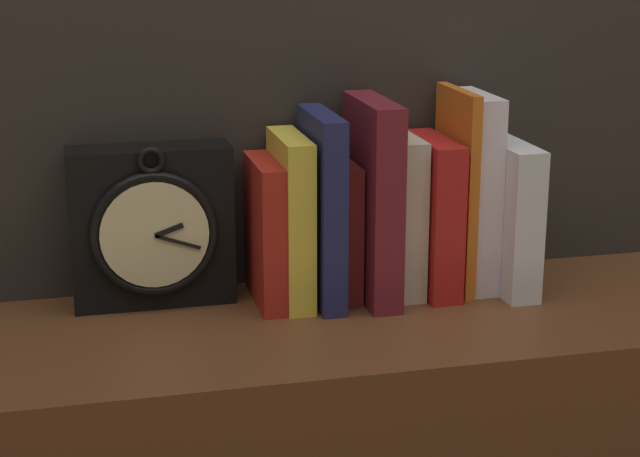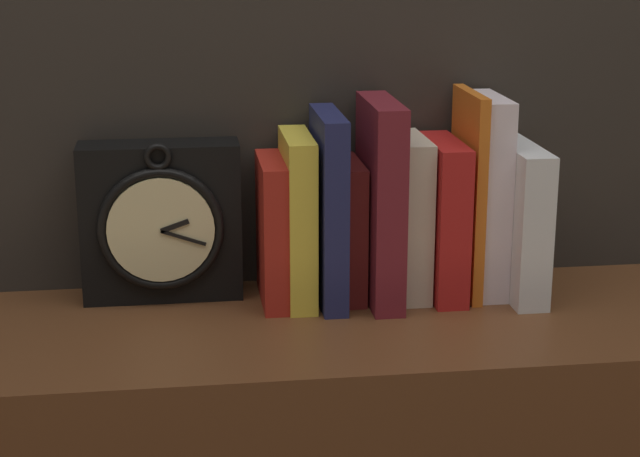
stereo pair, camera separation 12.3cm
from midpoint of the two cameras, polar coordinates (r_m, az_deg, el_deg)
The scene contains 11 objects.
clock at distance 1.33m, azimuth -5.87°, elevation 0.31°, with size 0.20×0.08×0.21m.
book_slot0_red at distance 1.32m, azimuth 0.10°, elevation -0.16°, with size 0.03×0.13×0.18m.
book_slot1_yellow at distance 1.31m, azimuth 1.49°, elevation 0.49°, with size 0.03×0.13×0.21m.
book_slot2_navy at distance 1.31m, azimuth 3.15°, elevation 1.06°, with size 0.03×0.14×0.24m.
book_slot3_maroon at distance 1.34m, azimuth 4.28°, elevation -0.06°, with size 0.02×0.12×0.17m.
book_slot4_maroon at distance 1.32m, azimuth 5.92°, elevation 1.40°, with size 0.04×0.15×0.25m.
book_slot5_cream at distance 1.35m, azimuth 7.34°, elevation 0.61°, with size 0.04×0.12×0.20m.
book_slot6_red at distance 1.36m, azimuth 9.16°, elevation 0.50°, with size 0.04×0.14×0.20m.
book_slot7_orange at distance 1.36m, azimuth 10.47°, elevation 1.81°, with size 0.01×0.13×0.26m.
book_slot8_white at distance 1.37m, azimuth 11.42°, elevation 1.73°, with size 0.03×0.12×0.25m.
book_slot9_white at distance 1.38m, azimuth 13.06°, elevation 0.40°, with size 0.04×0.16×0.19m.
Camera 2 is at (-0.16, -1.18, 1.38)m, focal length 60.00 mm.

